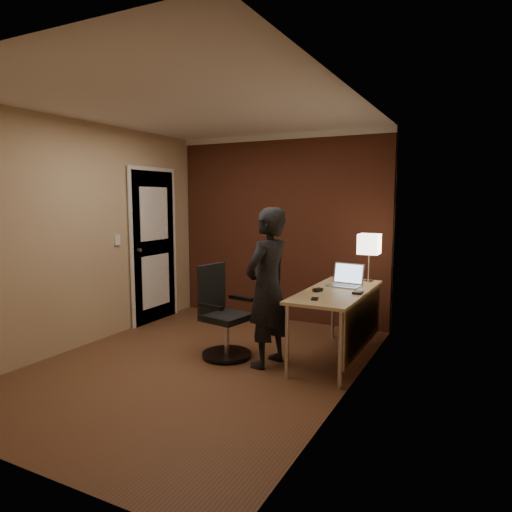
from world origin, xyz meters
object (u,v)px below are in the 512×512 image
desk (344,303)px  desk_lamp (369,245)px  phone (315,299)px  wallet (358,293)px  laptop (346,280)px  office_chair (222,317)px  person (267,288)px  mouse (318,290)px

desk → desk_lamp: 0.81m
phone → desk_lamp: bearing=64.2°
phone → wallet: wallet is taller
wallet → desk_lamp: bearing=94.8°
laptop → office_chair: 1.37m
desk_lamp → desk: bearing=-99.8°
laptop → wallet: 0.42m
office_chair → person: 0.64m
office_chair → mouse: bearing=16.6°
mouse → phone: size_ratio=0.87×
laptop → office_chair: bearing=-147.2°
desk_lamp → office_chair: desk_lamp is taller
phone → person: person is taller
desk → mouse: (-0.22, -0.16, 0.14)m
office_chair → person: person is taller
desk_lamp → wallet: size_ratio=4.86×
desk → desk_lamp: bearing=80.2°
wallet → office_chair: bearing=-164.8°
office_chair → desk: bearing=20.6°
laptop → mouse: bearing=-111.0°
wallet → desk: bearing=153.7°
wallet → person: 0.88m
desk → phone: 0.54m
laptop → person: bearing=-128.7°
desk_lamp → office_chair: 1.79m
desk_lamp → person: bearing=-125.4°
laptop → desk: bearing=-78.5°
desk → laptop: laptop is taller
wallet → person: person is taller
desk → person: 0.80m
laptop → wallet: (0.22, -0.36, -0.05)m
mouse → person: bearing=-125.7°
laptop → phone: bearing=-95.2°
desk_lamp → mouse: desk_lamp is taller
phone → office_chair: size_ratio=0.12×
mouse → wallet: mouse is taller
mouse → office_chair: office_chair is taller
desk_lamp → person: (-0.74, -1.04, -0.36)m
phone → wallet: (0.29, 0.43, 0.01)m
desk → office_chair: size_ratio=1.59×
desk → laptop: 0.34m
wallet → person: bearing=-155.1°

